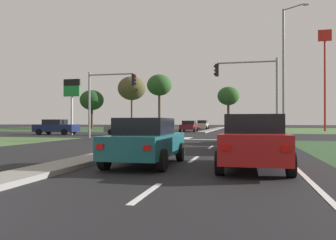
{
  "coord_description": "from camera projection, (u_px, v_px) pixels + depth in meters",
  "views": [
    {
      "loc": [
        5.42,
        -2.8,
        1.41
      ],
      "look_at": [
        -2.25,
        29.8,
        1.54
      ],
      "focal_mm": 35.98,
      "sensor_mm": 36.0,
      "label": 1
    }
  ],
  "objects": [
    {
      "name": "car_beige_fifth",
      "position": [
        202.0,
        125.0,
        59.73
      ],
      "size": [
        1.96,
        4.45,
        1.6
      ],
      "rotation": [
        0.0,
        0.0,
        3.14
      ],
      "color": "#BCAD8E",
      "rests_on": "ground"
    },
    {
      "name": "street_lamp_second",
      "position": [
        285.0,
        66.0,
        28.07
      ],
      "size": [
        1.92,
        1.6,
        10.85
      ],
      "color": "gray",
      "rests_on": "ground"
    },
    {
      "name": "car_maroon_second",
      "position": [
        189.0,
        126.0,
        45.5
      ],
      "size": [
        2.09,
        4.46,
        1.5
      ],
      "rotation": [
        0.0,
        0.0,
        3.14
      ],
      "color": "maroon",
      "rests_on": "ground"
    },
    {
      "name": "grass_verge_far_left",
      "position": [
        77.0,
        129.0,
        62.85
      ],
      "size": [
        35.0,
        35.0,
        0.01
      ],
      "primitive_type": "cube",
      "color": "#2D4C28",
      "rests_on": "ground"
    },
    {
      "name": "lane_dash_third",
      "position": [
        211.0,
        147.0,
        18.26
      ],
      "size": [
        0.14,
        2.0,
        0.01
      ],
      "primitive_type": "cube",
      "color": "silver",
      "rests_on": "ground"
    },
    {
      "name": "treeline_second",
      "position": [
        132.0,
        88.0,
        66.81
      ],
      "size": [
        5.54,
        5.54,
        10.34
      ],
      "color": "#423323",
      "rests_on": "ground"
    },
    {
      "name": "car_teal_near",
      "position": [
        146.0,
        141.0,
        10.84
      ],
      "size": [
        1.95,
        4.18,
        1.51
      ],
      "color": "#19565B",
      "rests_on": "ground"
    },
    {
      "name": "median_island_near",
      "position": [
        120.0,
        152.0,
        14.67
      ],
      "size": [
        1.2,
        22.0,
        0.14
      ],
      "primitive_type": "cube",
      "color": "gray",
      "rests_on": "ground"
    },
    {
      "name": "fuel_price_totem",
      "position": [
        72.0,
        94.0,
        35.08
      ],
      "size": [
        1.8,
        0.24,
        5.81
      ],
      "color": "silver",
      "rests_on": "ground"
    },
    {
      "name": "treeline_near",
      "position": [
        92.0,
        100.0,
        64.8
      ],
      "size": [
        4.55,
        4.55,
        7.43
      ],
      "color": "#423323",
      "rests_on": "ground"
    },
    {
      "name": "fastfood_pole_sign",
      "position": [
        325.0,
        59.0,
        48.17
      ],
      "size": [
        1.8,
        0.4,
        14.53
      ],
      "color": "red",
      "rests_on": "ground"
    },
    {
      "name": "car_grey_sixth",
      "position": [
        127.0,
        127.0,
        34.04
      ],
      "size": [
        4.51,
        1.95,
        1.57
      ],
      "rotation": [
        0.0,
        0.0,
        -1.57
      ],
      "color": "slate",
      "rests_on": "ground"
    },
    {
      "name": "lane_dash_fifth",
      "position": [
        225.0,
        137.0,
        29.94
      ],
      "size": [
        0.14,
        2.0,
        0.01
      ],
      "primitive_type": "cube",
      "color": "silver",
      "rests_on": "ground"
    },
    {
      "name": "crosswalk_bar_fourth",
      "position": [
        147.0,
        138.0,
        28.77
      ],
      "size": [
        0.7,
        2.8,
        0.01
      ],
      "primitive_type": "cube",
      "color": "silver",
      "rests_on": "ground"
    },
    {
      "name": "crosswalk_bar_third",
      "position": [
        134.0,
        138.0,
        29.04
      ],
      "size": [
        0.7,
        2.8,
        0.01
      ],
      "primitive_type": "cube",
      "color": "silver",
      "rests_on": "ground"
    },
    {
      "name": "crosswalk_bar_fifth",
      "position": [
        160.0,
        138.0,
        28.51
      ],
      "size": [
        0.7,
        2.8,
        0.01
      ],
      "primitive_type": "cube",
      "color": "silver",
      "rests_on": "ground"
    },
    {
      "name": "lane_dash_second",
      "position": [
        194.0,
        159.0,
        12.42
      ],
      "size": [
        0.14,
        2.0,
        0.01
      ],
      "primitive_type": "cube",
      "color": "silver",
      "rests_on": "ground"
    },
    {
      "name": "lane_dash_fourth",
      "position": [
        220.0,
        141.0,
        24.1
      ],
      "size": [
        0.14,
        2.0,
        0.01
      ],
      "primitive_type": "cube",
      "color": "silver",
      "rests_on": "ground"
    },
    {
      "name": "ground_plane",
      "position": [
        191.0,
        136.0,
        33.16
      ],
      "size": [
        200.0,
        200.0,
        0.0
      ],
      "primitive_type": "plane",
      "color": "black"
    },
    {
      "name": "treeline_fourth",
      "position": [
        228.0,
        96.0,
        58.37
      ],
      "size": [
        3.78,
        3.78,
        7.42
      ],
      "color": "#423323",
      "rests_on": "ground"
    },
    {
      "name": "crosswalk_bar_second",
      "position": [
        121.0,
        137.0,
        29.3
      ],
      "size": [
        0.7,
        2.8,
        0.01
      ],
      "primitive_type": "cube",
      "color": "silver",
      "rests_on": "ground"
    },
    {
      "name": "car_red_fourth",
      "position": [
        253.0,
        141.0,
        9.94
      ],
      "size": [
        1.99,
        4.37,
        1.6
      ],
      "color": "#A31919",
      "rests_on": "ground"
    },
    {
      "name": "crosswalk_bar_seventh",
      "position": [
        186.0,
        138.0,
        27.98
      ],
      "size": [
        0.7,
        2.8,
        0.01
      ],
      "primitive_type": "cube",
      "color": "silver",
      "rests_on": "ground"
    },
    {
      "name": "crosswalk_bar_sixth",
      "position": [
        173.0,
        138.0,
        28.25
      ],
      "size": [
        0.7,
        2.8,
        0.01
      ],
      "primitive_type": "cube",
      "color": "silver",
      "rests_on": "ground"
    },
    {
      "name": "lane_dash_near",
      "position": [
        147.0,
        193.0,
        6.58
      ],
      "size": [
        0.14,
        2.0,
        0.01
      ],
      "primitive_type": "cube",
      "color": "silver",
      "rests_on": "ground"
    },
    {
      "name": "median_island_far",
      "position": [
        214.0,
        129.0,
        57.5
      ],
      "size": [
        1.2,
        36.0,
        0.14
      ],
      "primitive_type": "cube",
      "color": "gray",
      "rests_on": "ground"
    },
    {
      "name": "crosswalk_bar_near",
      "position": [
        109.0,
        137.0,
        29.56
      ],
      "size": [
        0.7,
        2.8,
        0.01
      ],
      "primitive_type": "cube",
      "color": "silver",
      "rests_on": "ground"
    },
    {
      "name": "car_blue_third",
      "position": [
        249.0,
        133.0,
        16.24
      ],
      "size": [
        1.94,
        4.43,
        1.62
      ],
      "color": "navy",
      "rests_on": "ground"
    },
    {
      "name": "treeline_third",
      "position": [
        159.0,
        85.0,
        62.95
      ],
      "size": [
        4.66,
        4.66,
        10.19
      ],
      "color": "#423323",
      "rests_on": "ground"
    },
    {
      "name": "car_navy_seventh",
      "position": [
        56.0,
        127.0,
        35.36
      ],
      "size": [
        4.62,
        2.04,
        1.6
      ],
      "rotation": [
        0.0,
        0.0,
        -1.57
      ],
      "color": "#161E47",
      "rests_on": "ground"
    },
    {
      "name": "traffic_signal_near_left",
      "position": [
        106.0,
        92.0,
        28.14
      ],
      "size": [
        4.31,
        0.32,
        5.58
      ],
      "color": "gray",
      "rests_on": "ground"
    },
    {
      "name": "car_silver_eighth",
      "position": [
        251.0,
        131.0,
        21.52
      ],
      "size": [
        1.99,
        4.42,
        1.49
      ],
      "color": "#B7B7BC",
      "rests_on": "ground"
    },
    {
      "name": "traffic_signal_near_right",
      "position": [
        254.0,
        84.0,
        25.39
      ],
      "size": [
        4.79,
        0.32,
        6.15
      ],
      "color": "gray",
      "rests_on": "ground"
    },
    {
      "name": "edge_line_right",
      "position": [
        282.0,
        155.0,
        14.07
      ],
      "size": [
        0.14,
        24.0,
        0.01
      ],
      "primitive_type": "cube",
      "color": "silver",
      "rests_on": "ground"
    },
    {
      "name": "stop_bar_near",
      "position": [
        225.0,
        140.0,
        25.48
      ],
      "size": [
        6.4,
        0.5,
        0.01
      ],
      "primitive_type": "cube",
      "color": "silver",
      "rests_on": "ground"
    }
  ]
}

